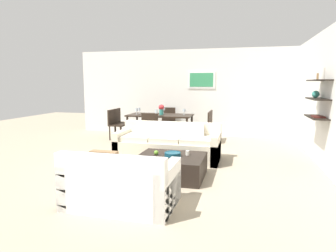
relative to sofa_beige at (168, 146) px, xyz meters
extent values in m
plane|color=tan|center=(0.05, -0.34, -0.29)|extent=(18.00, 18.00, 0.00)
cube|color=silver|center=(0.35, 3.19, 1.06)|extent=(8.40, 0.06, 2.70)
cube|color=white|center=(0.25, 3.15, 1.46)|extent=(0.86, 0.02, 0.53)
cube|color=#338C59|center=(0.25, 3.13, 1.46)|extent=(0.73, 0.01, 0.43)
cube|color=silver|center=(3.08, 0.26, 1.06)|extent=(0.06, 8.20, 2.70)
cube|color=black|center=(2.91, 0.04, 1.41)|extent=(0.28, 0.90, 0.02)
cube|color=black|center=(2.91, 0.04, 1.06)|extent=(0.28, 0.90, 0.02)
cube|color=black|center=(2.91, 0.04, 0.71)|extent=(0.28, 0.90, 0.02)
cylinder|color=silver|center=(2.91, -0.16, 1.53)|extent=(0.10, 0.10, 0.22)
sphere|color=teal|center=(2.91, 0.22, 1.14)|extent=(0.14, 0.14, 0.14)
cylinder|color=olive|center=(2.91, 0.09, 1.48)|extent=(0.07, 0.07, 0.12)
cube|color=#4C1E19|center=(2.91, -0.11, 0.74)|extent=(0.20, 0.28, 0.03)
cube|color=beige|center=(-0.01, -0.04, -0.08)|extent=(2.22, 0.90, 0.42)
cube|color=beige|center=(-0.01, 0.33, 0.31)|extent=(2.22, 0.16, 0.36)
cube|color=beige|center=(-1.05, -0.04, 0.01)|extent=(0.14, 0.90, 0.60)
cube|color=beige|center=(1.03, -0.04, 0.01)|extent=(0.14, 0.90, 0.60)
cube|color=beige|center=(-0.65, -0.08, 0.18)|extent=(0.63, 0.70, 0.10)
cube|color=beige|center=(-0.01, -0.08, 0.18)|extent=(0.63, 0.70, 0.10)
cube|color=beige|center=(0.64, -0.08, 0.18)|extent=(0.63, 0.70, 0.10)
cube|color=white|center=(0.57, 0.15, 0.31)|extent=(0.37, 0.16, 0.36)
cube|color=white|center=(0.01, -2.54, -0.08)|extent=(1.43, 0.90, 0.42)
cube|color=white|center=(0.01, -2.91, 0.31)|extent=(1.43, 0.16, 0.36)
cube|color=white|center=(0.65, -2.54, 0.01)|extent=(0.14, 0.90, 0.60)
cube|color=white|center=(-0.64, -2.54, 0.01)|extent=(0.14, 0.90, 0.60)
cube|color=white|center=(0.29, -2.50, 0.18)|extent=(0.56, 0.70, 0.10)
cube|color=white|center=(-0.28, -2.50, 0.18)|extent=(0.56, 0.70, 0.10)
cube|color=#99724C|center=(-0.15, -2.73, 0.31)|extent=(0.36, 0.13, 0.36)
cube|color=black|center=(0.35, -1.21, -0.10)|extent=(1.16, 1.00, 0.38)
cylinder|color=navy|center=(0.39, -1.21, 0.12)|extent=(0.29, 0.29, 0.06)
torus|color=navy|center=(0.39, -1.21, 0.15)|extent=(0.29, 0.29, 0.02)
cylinder|color=silver|center=(0.63, -1.08, 0.13)|extent=(0.07, 0.07, 0.08)
sphere|color=#669E2D|center=(0.08, -1.20, 0.13)|extent=(0.08, 0.08, 0.08)
cube|color=black|center=(-0.77, 2.06, 0.44)|extent=(1.84, 0.91, 0.04)
cylinder|color=black|center=(-1.64, 1.66, 0.06)|extent=(0.06, 0.06, 0.71)
cylinder|color=black|center=(0.09, 1.66, 0.06)|extent=(0.06, 0.06, 0.71)
cylinder|color=black|center=(-1.64, 2.45, 0.06)|extent=(0.06, 0.06, 0.71)
cylinder|color=black|center=(0.09, 2.45, 0.06)|extent=(0.06, 0.06, 0.71)
cube|color=black|center=(0.47, 2.26, 0.14)|extent=(0.44, 0.44, 0.04)
cube|color=black|center=(0.67, 2.26, 0.37)|extent=(0.04, 0.44, 0.43)
cylinder|color=black|center=(0.29, 2.44, -0.09)|extent=(0.04, 0.04, 0.41)
cylinder|color=black|center=(0.29, 2.08, -0.09)|extent=(0.04, 0.04, 0.41)
cylinder|color=black|center=(0.65, 2.44, -0.09)|extent=(0.04, 0.04, 0.41)
cylinder|color=black|center=(0.65, 2.08, -0.09)|extent=(0.04, 0.04, 0.41)
cube|color=black|center=(-2.02, 2.26, 0.14)|extent=(0.44, 0.44, 0.04)
cube|color=black|center=(-2.22, 2.26, 0.37)|extent=(0.04, 0.44, 0.43)
cylinder|color=black|center=(-1.84, 2.08, -0.09)|extent=(0.04, 0.04, 0.41)
cylinder|color=black|center=(-1.84, 2.44, -0.09)|extent=(0.04, 0.04, 0.41)
cylinder|color=black|center=(-2.20, 2.08, -0.09)|extent=(0.04, 0.04, 0.41)
cylinder|color=black|center=(-2.20, 2.44, -0.09)|extent=(0.04, 0.04, 0.41)
cube|color=black|center=(-2.02, 1.85, 0.14)|extent=(0.44, 0.44, 0.04)
cube|color=black|center=(-2.22, 1.85, 0.37)|extent=(0.04, 0.44, 0.43)
cylinder|color=black|center=(-1.84, 1.67, -0.09)|extent=(0.04, 0.04, 0.41)
cylinder|color=black|center=(-1.84, 2.03, -0.09)|extent=(0.04, 0.04, 0.41)
cylinder|color=black|center=(-2.20, 1.67, -0.09)|extent=(0.04, 0.04, 0.41)
cylinder|color=black|center=(-2.20, 2.03, -0.09)|extent=(0.04, 0.04, 0.41)
cube|color=black|center=(0.47, 1.85, 0.14)|extent=(0.44, 0.44, 0.04)
cube|color=black|center=(0.67, 1.85, 0.37)|extent=(0.04, 0.44, 0.43)
cylinder|color=black|center=(0.29, 2.03, -0.09)|extent=(0.04, 0.04, 0.41)
cylinder|color=black|center=(0.29, 1.67, -0.09)|extent=(0.04, 0.04, 0.41)
cylinder|color=black|center=(0.65, 2.03, -0.09)|extent=(0.04, 0.04, 0.41)
cylinder|color=black|center=(0.65, 1.67, -0.09)|extent=(0.04, 0.04, 0.41)
cube|color=black|center=(-0.77, 1.28, 0.14)|extent=(0.44, 0.44, 0.04)
cube|color=black|center=(-0.77, 1.08, 0.37)|extent=(0.44, 0.04, 0.43)
cylinder|color=black|center=(-0.59, 1.46, -0.09)|extent=(0.04, 0.04, 0.41)
cylinder|color=black|center=(-0.95, 1.46, -0.09)|extent=(0.04, 0.04, 0.41)
cylinder|color=black|center=(-0.59, 1.10, -0.09)|extent=(0.04, 0.04, 0.41)
cylinder|color=black|center=(-0.95, 1.10, -0.09)|extent=(0.04, 0.04, 0.41)
cube|color=black|center=(-0.77, 2.83, 0.14)|extent=(0.44, 0.44, 0.04)
cube|color=black|center=(-0.77, 3.03, 0.37)|extent=(0.44, 0.04, 0.43)
cylinder|color=black|center=(-0.95, 2.65, -0.09)|extent=(0.04, 0.04, 0.41)
cylinder|color=black|center=(-0.59, 2.65, -0.09)|extent=(0.04, 0.04, 0.41)
cylinder|color=black|center=(-0.95, 3.01, -0.09)|extent=(0.04, 0.04, 0.41)
cylinder|color=black|center=(-0.59, 3.01, -0.09)|extent=(0.04, 0.04, 0.41)
cylinder|color=silver|center=(-1.46, 2.17, 0.46)|extent=(0.06, 0.06, 0.01)
cylinder|color=silver|center=(-1.46, 2.17, 0.50)|extent=(0.01, 0.01, 0.08)
cylinder|color=silver|center=(-1.46, 2.17, 0.59)|extent=(0.08, 0.08, 0.09)
cylinder|color=silver|center=(-1.46, 1.94, 0.46)|extent=(0.06, 0.06, 0.01)
cylinder|color=silver|center=(-1.46, 1.94, 0.51)|extent=(0.01, 0.01, 0.09)
cylinder|color=silver|center=(-1.46, 1.94, 0.60)|extent=(0.08, 0.08, 0.09)
cylinder|color=silver|center=(-0.77, 1.66, 0.46)|extent=(0.06, 0.06, 0.01)
cylinder|color=silver|center=(-0.77, 1.66, 0.50)|extent=(0.01, 0.01, 0.08)
cylinder|color=silver|center=(-0.77, 1.66, 0.59)|extent=(0.08, 0.08, 0.09)
cylinder|color=silver|center=(-0.77, 2.45, 0.46)|extent=(0.06, 0.06, 0.01)
cylinder|color=silver|center=(-0.77, 2.45, 0.51)|extent=(0.01, 0.01, 0.09)
cylinder|color=silver|center=(-0.77, 2.45, 0.59)|extent=(0.07, 0.07, 0.09)
cylinder|color=silver|center=(-0.09, 2.17, 0.46)|extent=(0.06, 0.06, 0.01)
cylinder|color=silver|center=(-0.09, 2.17, 0.51)|extent=(0.01, 0.01, 0.09)
cylinder|color=silver|center=(-0.09, 2.17, 0.59)|extent=(0.08, 0.08, 0.08)
cylinder|color=teal|center=(-0.73, 2.03, 0.54)|extent=(0.12, 0.12, 0.16)
sphere|color=red|center=(-0.73, 2.03, 0.67)|extent=(0.16, 0.16, 0.16)
camera|label=1|loc=(1.57, -6.10, 1.35)|focal=31.54mm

